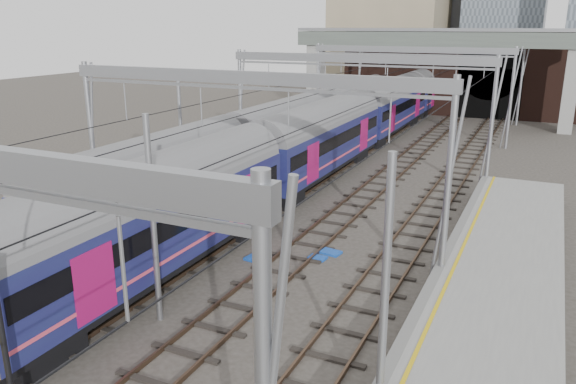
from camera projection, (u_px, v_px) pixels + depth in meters
The scene contains 10 objects.
ground at pixel (120, 349), 17.29m from camera, with size 160.00×160.00×0.00m, color #38332D.
tracks at pixel (310, 209), 30.30m from camera, with size 14.40×80.00×0.22m.
overhead_line at pixel (353, 76), 34.04m from camera, with size 16.80×80.00×8.00m.
retaining_wall at pixel (456, 75), 60.52m from camera, with size 28.00×2.75×9.00m.
overbridge at pixel (434, 49), 55.10m from camera, with size 28.00×3.00×9.25m.
train_main at pixel (361, 120), 43.12m from camera, with size 2.92×67.58×4.99m.
train_second at pixel (285, 129), 40.24m from camera, with size 2.62×45.45×4.57m.
equip_cover_a at pixel (256, 259), 23.78m from camera, with size 0.91×0.64×0.11m, color #1748AE.
equip_cover_b at pixel (318, 258), 23.92m from camera, with size 0.75×0.53×0.09m, color #1748AE.
equip_cover_c at pixel (331, 252), 24.48m from camera, with size 0.87×0.61×0.10m, color #1748AE.
Camera 1 is at (11.15, -11.54, 9.60)m, focal length 35.00 mm.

